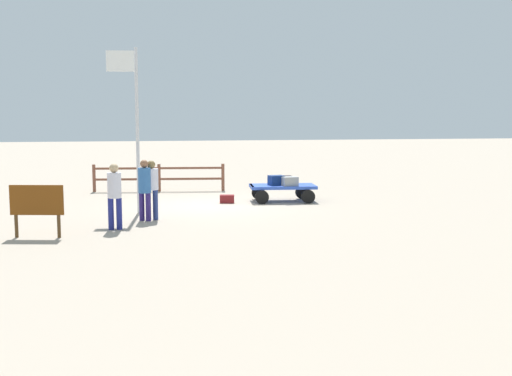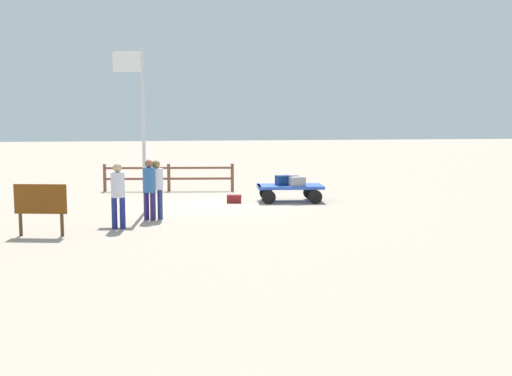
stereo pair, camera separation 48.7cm
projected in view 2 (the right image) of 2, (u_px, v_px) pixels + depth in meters
name	position (u px, v px, depth m)	size (l,w,h in m)	color
ground_plane	(218.00, 205.00, 19.40)	(120.00, 120.00, 0.00)	#AE9E8A
luggage_cart	(289.00, 189.00, 20.17)	(2.29, 1.54, 0.55)	blue
suitcase_grey	(284.00, 180.00, 20.11)	(0.53, 0.45, 0.32)	navy
suitcase_tan	(291.00, 180.00, 20.45)	(0.59, 0.38, 0.27)	black
suitcase_olive	(297.00, 181.00, 19.90)	(0.52, 0.44, 0.30)	#939697
suitcase_dark	(234.00, 199.00, 19.86)	(0.51, 0.38, 0.26)	maroon
worker_lead	(149.00, 185.00, 16.36)	(0.47, 0.47, 1.65)	navy
worker_trailing	(156.00, 184.00, 16.54)	(0.48, 0.48, 1.62)	navy
worker_supervisor	(118.00, 191.00, 15.05)	(0.37, 0.37, 1.65)	navy
flagpole	(140.00, 116.00, 17.53)	(0.88, 0.14, 4.77)	silver
signboard	(40.00, 202.00, 14.11)	(1.22, 0.35, 1.22)	#4C3319
wooden_fence	(169.00, 175.00, 23.17)	(4.95, 0.77, 1.04)	brown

